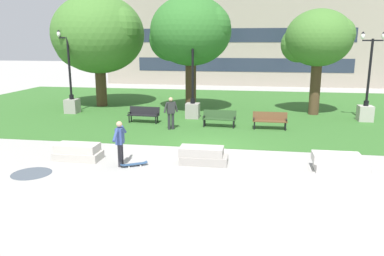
{
  "coord_description": "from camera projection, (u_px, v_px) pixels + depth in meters",
  "views": [
    {
      "loc": [
        1.85,
        -15.68,
        4.54
      ],
      "look_at": [
        -0.48,
        -1.4,
        1.2
      ],
      "focal_mm": 35.0,
      "sensor_mm": 36.0,
      "label": 1
    }
  ],
  "objects": [
    {
      "name": "lamp_post_left",
      "position": [
        193.0,
        100.0,
        22.51
      ],
      "size": [
        1.32,
        0.8,
        5.34
      ],
      "color": "gray",
      "rests_on": "grass_lawn"
    },
    {
      "name": "concrete_block_right",
      "position": [
        339.0,
        163.0,
        13.41
      ],
      "size": [
        1.89,
        0.9,
        0.64
      ],
      "color": "#BCB7B2",
      "rests_on": "ground"
    },
    {
      "name": "tree_near_right",
      "position": [
        190.0,
        32.0,
        23.75
      ],
      "size": [
        5.4,
        5.15,
        7.38
      ],
      "color": "#42301E",
      "rests_on": "grass_lawn"
    },
    {
      "name": "puddle",
      "position": [
        32.0,
        173.0,
        13.21
      ],
      "size": [
        1.39,
        1.39,
        0.01
      ],
      "primitive_type": "cylinder",
      "color": "#47515B",
      "rests_on": "ground"
    },
    {
      "name": "park_bench_far_left",
      "position": [
        219.0,
        117.0,
        20.28
      ],
      "size": [
        1.82,
        0.62,
        0.9
      ],
      "color": "#284723",
      "rests_on": "grass_lawn"
    },
    {
      "name": "building_facade_distant",
      "position": [
        243.0,
        36.0,
        38.69
      ],
      "size": [
        29.57,
        1.03,
        10.28
      ],
      "color": "gray",
      "rests_on": "ground"
    },
    {
      "name": "skateboard",
      "position": [
        134.0,
        164.0,
        13.96
      ],
      "size": [
        0.98,
        0.69,
        0.14
      ],
      "color": "#2D4C75",
      "rests_on": "ground"
    },
    {
      "name": "lamp_post_right",
      "position": [
        72.0,
        97.0,
        24.13
      ],
      "size": [
        1.32,
        0.8,
        5.27
      ],
      "color": "gray",
      "rests_on": "grass_lawn"
    },
    {
      "name": "concrete_block_left",
      "position": [
        203.0,
        156.0,
        14.25
      ],
      "size": [
        1.83,
        0.9,
        0.64
      ],
      "color": "#9E9991",
      "rests_on": "ground"
    },
    {
      "name": "ground_plane",
      "position": [
        208.0,
        148.0,
        16.39
      ],
      "size": [
        140.0,
        140.0,
        0.0
      ],
      "primitive_type": "plane",
      "color": "#A3A09B"
    },
    {
      "name": "concrete_block_center",
      "position": [
        78.0,
        152.0,
        14.71
      ],
      "size": [
        1.8,
        0.9,
        0.64
      ],
      "color": "#B2ADA3",
      "rests_on": "ground"
    },
    {
      "name": "park_bench_near_right",
      "position": [
        270.0,
        119.0,
        19.75
      ],
      "size": [
        1.8,
        0.53,
        0.9
      ],
      "color": "brown",
      "rests_on": "grass_lawn"
    },
    {
      "name": "tree_far_right",
      "position": [
        318.0,
        39.0,
        22.91
      ],
      "size": [
        4.27,
        4.07,
        6.49
      ],
      "color": "#4C3823",
      "rests_on": "grass_lawn"
    },
    {
      "name": "park_bench_near_left",
      "position": [
        144.0,
        114.0,
        21.37
      ],
      "size": [
        1.83,
        0.65,
        0.9
      ],
      "color": "black",
      "rests_on": "grass_lawn"
    },
    {
      "name": "person_bystander_near_lawn",
      "position": [
        171.0,
        111.0,
        19.58
      ],
      "size": [
        0.71,
        0.58,
        1.71
      ],
      "color": "#28282D",
      "rests_on": "grass_lawn"
    },
    {
      "name": "tree_near_left",
      "position": [
        97.0,
        35.0,
        26.04
      ],
      "size": [
        6.68,
        6.37,
        7.75
      ],
      "color": "#4C3823",
      "rests_on": "grass_lawn"
    },
    {
      "name": "lamp_post_center",
      "position": [
        366.0,
        104.0,
        21.66
      ],
      "size": [
        1.32,
        0.8,
        5.1
      ],
      "color": "#ADA89E",
      "rests_on": "grass_lawn"
    },
    {
      "name": "person_skateboarder",
      "position": [
        120.0,
        141.0,
        13.81
      ],
      "size": [
        0.27,
        1.48,
        1.71
      ],
      "color": "#28282D",
      "rests_on": "ground"
    },
    {
      "name": "grass_lawn",
      "position": [
        225.0,
        109.0,
        26.0
      ],
      "size": [
        40.0,
        20.0,
        0.02
      ],
      "primitive_type": "cube",
      "color": "#336628",
      "rests_on": "ground"
    }
  ]
}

